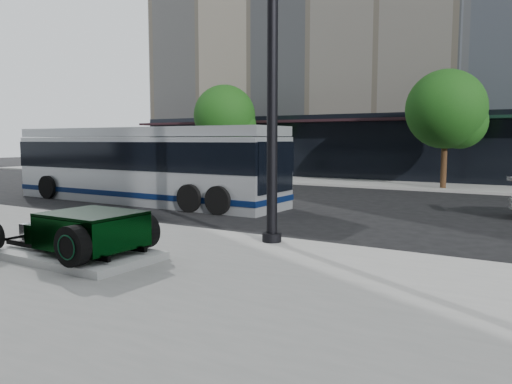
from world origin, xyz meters
The scene contains 7 objects.
ground centered at (0.00, 0.00, 0.00)m, with size 120.00×120.00×0.00m, color black.
sidewalk_far centered at (0.00, 14.00, 0.06)m, with size 70.00×4.00×0.12m, color gray.
street_trees centered at (1.15, 13.07, 3.77)m, with size 29.80×3.80×5.70m.
display_plinth centered at (-2.30, -6.02, 0.20)m, with size 3.40×1.80×0.15m, color silver.
hot_rod centered at (-1.97, -6.02, 0.70)m, with size 3.22×2.00×0.81m.
lamppost centered at (0.27, -2.59, 3.88)m, with size 0.45×0.45×8.13m.
transit_bus centered at (-8.24, 2.07, 1.49)m, with size 12.12×2.88×2.92m.
Camera 1 is at (5.87, -12.43, 2.46)m, focal length 35.00 mm.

